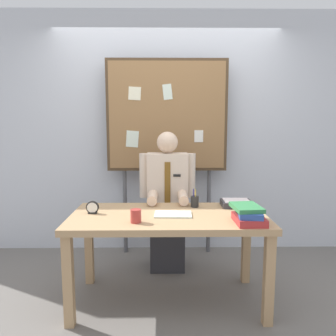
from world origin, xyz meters
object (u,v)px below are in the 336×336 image
at_px(desk_clock, 92,208).
at_px(coffee_mug, 136,216).
at_px(bulletin_board, 167,118).
at_px(pen_holder, 195,201).
at_px(desk, 168,225).
at_px(book_stack, 248,214).
at_px(open_notebook, 173,214).
at_px(paper_tray, 236,203).
at_px(person, 167,206).

xyz_separation_m(desk_clock, coffee_mug, (0.37, -0.25, 0.00)).
height_order(bulletin_board, pen_holder, bulletin_board).
height_order(desk, bulletin_board, bulletin_board).
xyz_separation_m(book_stack, open_notebook, (-0.55, 0.21, -0.06)).
bearing_deg(open_notebook, desk, 151.64).
bearing_deg(book_stack, paper_tray, 88.21).
bearing_deg(desk, pen_holder, 45.24).
distance_m(book_stack, paper_tray, 0.48).
relative_size(bulletin_board, open_notebook, 7.30).
bearing_deg(bulletin_board, desk_clock, -121.69).
height_order(person, desk_clock, person).
bearing_deg(person, book_stack, -55.80).
distance_m(desk, book_stack, 0.65).
bearing_deg(book_stack, coffee_mug, 179.13).
distance_m(person, open_notebook, 0.67).
relative_size(bulletin_board, coffee_mug, 21.73).
distance_m(book_stack, open_notebook, 0.59).
distance_m(person, paper_tray, 0.73).
bearing_deg(bulletin_board, book_stack, -64.95).
bearing_deg(desk_clock, bulletin_board, 58.31).
bearing_deg(open_notebook, paper_tray, 25.79).
height_order(open_notebook, desk_clock, desk_clock).
xyz_separation_m(book_stack, coffee_mug, (-0.83, 0.01, -0.01)).
bearing_deg(pen_holder, person, 120.10).
height_order(book_stack, open_notebook, book_stack).
distance_m(pen_holder, paper_tray, 0.37).
distance_m(desk, person, 0.64).
relative_size(desk_clock, paper_tray, 0.39).
bearing_deg(book_stack, desk_clock, 167.70).
height_order(desk_clock, paper_tray, desk_clock).
relative_size(open_notebook, pen_holder, 1.84).
bearing_deg(open_notebook, pen_holder, 52.44).
xyz_separation_m(person, open_notebook, (0.04, -0.66, 0.10)).
bearing_deg(paper_tray, pen_holder, -177.25).
distance_m(open_notebook, coffee_mug, 0.34).
xyz_separation_m(person, paper_tray, (0.60, -0.39, 0.13)).
bearing_deg(person, paper_tray, -32.59).
bearing_deg(desk_clock, person, 44.41).
height_order(person, pen_holder, person).
relative_size(desk_clock, pen_holder, 0.64).
bearing_deg(desk_clock, paper_tray, 10.11).
relative_size(person, coffee_mug, 14.03).
bearing_deg(bulletin_board, coffee_mug, -101.03).
height_order(desk, pen_holder, pen_holder).
relative_size(book_stack, coffee_mug, 3.22).
xyz_separation_m(bulletin_board, desk_clock, (-0.61, -0.99, -0.73)).
relative_size(person, bulletin_board, 0.65).
xyz_separation_m(book_stack, pen_holder, (-0.35, 0.46, -0.01)).
relative_size(coffee_mug, pen_holder, 0.62).
height_order(person, book_stack, person).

